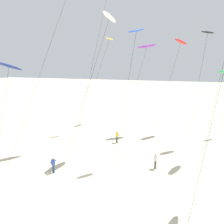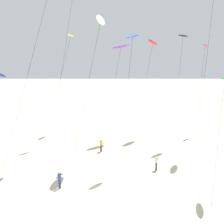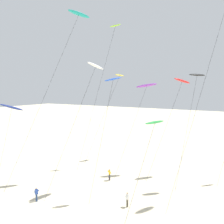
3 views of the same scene
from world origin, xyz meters
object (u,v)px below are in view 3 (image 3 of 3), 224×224
at_px(kite_yellow, 119,77).
at_px(kite_teal, 78,15).
at_px(kite_navy, 12,108).
at_px(kite_purple, 147,86).
at_px(kite_lime, 114,32).
at_px(kite_blue, 113,81).
at_px(kite_black, 197,76).
at_px(kite_green, 155,123).
at_px(kite_flyer_furthest, 36,194).
at_px(kite_flyer_nearest, 109,174).
at_px(kite_flyer_middle, 127,199).
at_px(kite_red, 182,81).
at_px(kite_white, 95,66).

bearing_deg(kite_yellow, kite_teal, -86.76).
distance_m(kite_teal, kite_yellow, 14.94).
height_order(kite_navy, kite_purple, kite_purple).
xyz_separation_m(kite_lime, kite_purple, (6.44, -0.97, -8.81)).
height_order(kite_navy, kite_blue, kite_blue).
height_order(kite_lime, kite_black, kite_lime).
xyz_separation_m(kite_green, kite_flyer_furthest, (-14.55, 0.18, -9.32)).
distance_m(kite_flyer_nearest, kite_flyer_middle, 8.67).
height_order(kite_blue, kite_purple, kite_blue).
bearing_deg(kite_navy, kite_red, 45.64).
bearing_deg(kite_flyer_middle, kite_flyer_furthest, -156.20).
relative_size(kite_teal, kite_navy, 2.14).
bearing_deg(kite_flyer_nearest, kite_white, -87.13).
height_order(kite_red, kite_purple, kite_red).
bearing_deg(kite_navy, kite_teal, 57.66).
distance_m(kite_navy, kite_white, 12.04).
bearing_deg(kite_purple, kite_yellow, 146.62).
distance_m(kite_teal, kite_green, 22.39).
relative_size(kite_purple, kite_flyer_furthest, 8.35).
height_order(kite_navy, kite_flyer_middle, kite_navy).
xyz_separation_m(kite_flyer_middle, kite_flyer_furthest, (-9.64, -4.25, 0.00)).
height_order(kite_teal, kite_yellow, kite_teal).
distance_m(kite_red, kite_flyer_nearest, 17.32).
bearing_deg(kite_white, kite_flyer_nearest, 92.87).
xyz_separation_m(kite_navy, kite_flyer_middle, (15.57, 2.61, -9.66)).
relative_size(kite_red, kite_black, 0.98).
height_order(kite_green, kite_blue, kite_blue).
distance_m(kite_teal, kite_white, 9.13).
bearing_deg(kite_flyer_nearest, kite_black, 19.90).
height_order(kite_white, kite_flyer_nearest, kite_white).
height_order(kite_green, kite_black, kite_black).
relative_size(kite_purple, kite_black, 0.93).
bearing_deg(kite_yellow, kite_purple, -33.38).
bearing_deg(kite_blue, kite_flyer_middle, -25.12).
bearing_deg(kite_yellow, kite_blue, -62.04).
distance_m(kite_white, kite_yellow, 16.09).
relative_size(kite_lime, kite_flyer_furthest, 14.16).
bearing_deg(kite_navy, kite_white, 28.13).
distance_m(kite_white, kite_flyer_middle, 16.21).
distance_m(kite_teal, kite_red, 17.75).
relative_size(kite_lime, kite_black, 1.58).
relative_size(kite_white, kite_black, 1.10).
xyz_separation_m(kite_purple, kite_flyer_nearest, (-2.65, -6.38, -12.45)).
height_order(kite_navy, kite_white, kite_white).
bearing_deg(kite_green, kite_teal, 148.46).
bearing_deg(kite_flyer_furthest, kite_white, 61.65).
xyz_separation_m(kite_red, kite_flyer_furthest, (-10.90, -18.85, -13.13)).
distance_m(kite_black, kite_flyer_furthest, 24.37).
height_order(kite_white, kite_red, kite_white).
distance_m(kite_lime, kite_yellow, 8.41).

